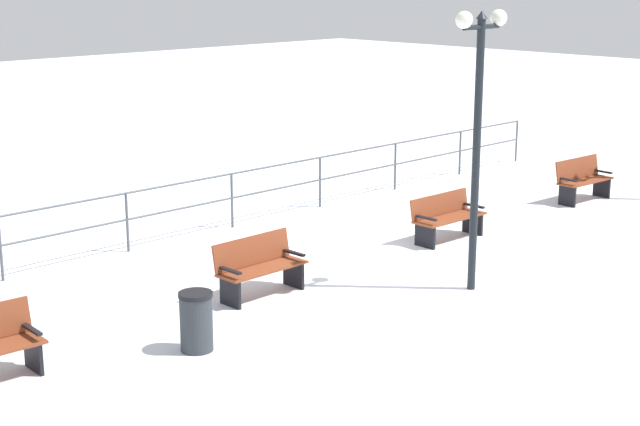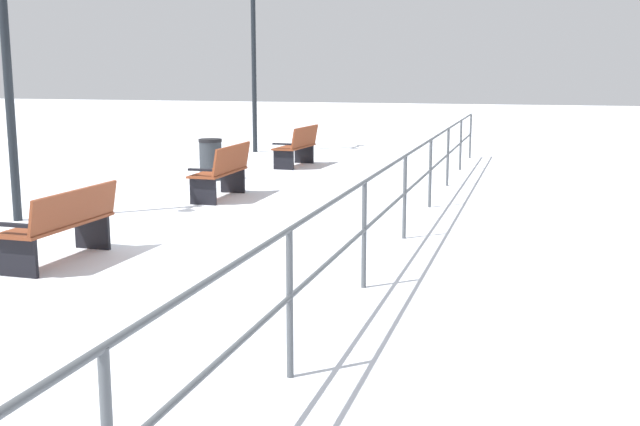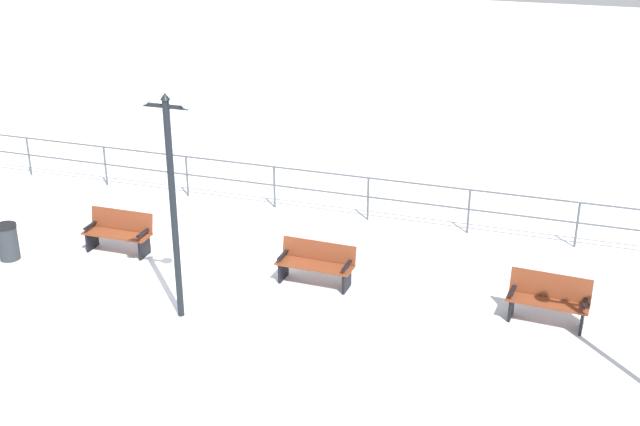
{
  "view_description": "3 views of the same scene",
  "coord_description": "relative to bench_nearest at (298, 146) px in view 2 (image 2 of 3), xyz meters",
  "views": [
    {
      "loc": [
        10.75,
        -11.65,
        4.94
      ],
      "look_at": [
        -1.68,
        0.49,
        0.56
      ],
      "focal_mm": 54.31,
      "sensor_mm": 36.0,
      "label": 1
    },
    {
      "loc": [
        -5.28,
        9.88,
        2.17
      ],
      "look_at": [
        -2.68,
        0.59,
        0.39
      ],
      "focal_mm": 44.01,
      "sensor_mm": 36.0,
      "label": 2
    },
    {
      "loc": [
        14.18,
        7.28,
        7.94
      ],
      "look_at": [
        -1.51,
        1.93,
        0.96
      ],
      "focal_mm": 46.53,
      "sensor_mm": 36.0,
      "label": 3
    }
  ],
  "objects": [
    {
      "name": "bench_third",
      "position": [
        -0.08,
        9.22,
        -0.02
      ],
      "size": [
        0.61,
        1.6,
        0.85
      ],
      "rotation": [
        0.0,
        0.0,
        -0.03
      ],
      "color": "brown",
      "rests_on": "ground"
    },
    {
      "name": "lamppost_middle",
      "position": [
        2.01,
        7.22,
        2.49
      ],
      "size": [
        0.26,
        1.11,
        4.36
      ],
      "color": "black",
      "rests_on": "ground"
    },
    {
      "name": "bench_nearest",
      "position": [
        0.0,
        0.0,
        0.0
      ],
      "size": [
        0.66,
        1.52,
        0.91
      ],
      "rotation": [
        0.0,
        0.0,
        -0.06
      ],
      "color": "brown",
      "rests_on": "ground"
    },
    {
      "name": "waterfront_railing",
      "position": [
        -3.59,
        6.91,
        0.29
      ],
      "size": [
        0.05,
        19.39,
        1.1
      ],
      "color": "#4C5156",
      "rests_on": "ground"
    },
    {
      "name": "lamppost_near",
      "position": [
        2.01,
        -2.69,
        2.81
      ],
      "size": [
        0.25,
        1.15,
        4.97
      ],
      "color": "black",
      "rests_on": "ground"
    },
    {
      "name": "trash_bin",
      "position": [
        1.01,
        2.53,
        -0.05
      ],
      "size": [
        0.46,
        0.46,
        0.81
      ],
      "color": "#2D3338",
      "rests_on": "ground"
    },
    {
      "name": "ground_plane",
      "position": [
        0.06,
        6.91,
        -0.46
      ],
      "size": [
        80.0,
        80.0,
        0.0
      ],
      "primitive_type": "plane",
      "color": "white",
      "rests_on": "ground"
    },
    {
      "name": "bench_second",
      "position": [
        -0.11,
        4.61,
        0.01
      ],
      "size": [
        0.57,
        1.52,
        0.92
      ],
      "rotation": [
        0.0,
        0.0,
        0.01
      ],
      "color": "brown",
      "rests_on": "ground"
    }
  ]
}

